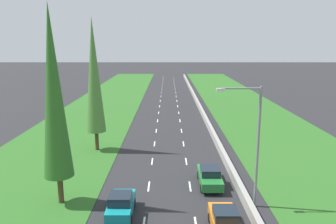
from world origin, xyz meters
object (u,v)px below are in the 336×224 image
(orange_hatchback_right_lane, at_px, (224,221))
(poplar_tree_second, at_px, (52,93))
(teal_hatchback_left_lane, at_px, (120,205))
(green_sedan_right_lane, at_px, (209,176))
(poplar_tree_third, at_px, (93,76))
(street_light_mast, at_px, (252,139))

(orange_hatchback_right_lane, bearing_deg, poplar_tree_second, 161.01)
(teal_hatchback_left_lane, bearing_deg, green_sedan_right_lane, 36.59)
(green_sedan_right_lane, bearing_deg, poplar_tree_second, -164.86)
(teal_hatchback_left_lane, relative_size, green_sedan_right_lane, 0.87)
(green_sedan_right_lane, bearing_deg, teal_hatchback_left_lane, -143.41)
(teal_hatchback_left_lane, xyz_separation_m, orange_hatchback_right_lane, (6.92, -2.12, 0.00))
(green_sedan_right_lane, height_order, poplar_tree_third, poplar_tree_third)
(poplar_tree_second, bearing_deg, orange_hatchback_right_lane, -18.99)
(orange_hatchback_right_lane, distance_m, poplar_tree_third, 21.69)
(teal_hatchback_left_lane, bearing_deg, street_light_mast, 8.26)
(poplar_tree_third, bearing_deg, teal_hatchback_left_lane, -71.90)
(teal_hatchback_left_lane, distance_m, orange_hatchback_right_lane, 7.23)
(green_sedan_right_lane, height_order, poplar_tree_second, poplar_tree_second)
(poplar_tree_second, bearing_deg, green_sedan_right_lane, 15.14)
(green_sedan_right_lane, distance_m, poplar_tree_second, 14.29)
(teal_hatchback_left_lane, xyz_separation_m, street_light_mast, (9.39, 1.36, 4.40))
(green_sedan_right_lane, relative_size, poplar_tree_third, 0.31)
(teal_hatchback_left_lane, distance_m, poplar_tree_third, 17.06)
(teal_hatchback_left_lane, height_order, green_sedan_right_lane, teal_hatchback_left_lane)
(green_sedan_right_lane, relative_size, poplar_tree_second, 0.30)
(poplar_tree_third, bearing_deg, green_sedan_right_lane, -39.16)
(poplar_tree_second, height_order, poplar_tree_third, poplar_tree_second)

